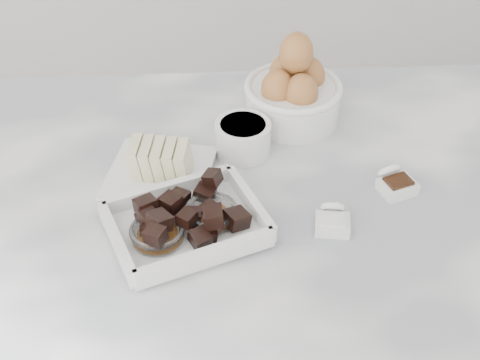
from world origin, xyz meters
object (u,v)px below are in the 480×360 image
vanilla_spoon (395,182)px  salt_spoon (332,220)px  honey_bowl (158,236)px  egg_bowl (293,92)px  butter_plate (157,167)px  sugar_ramekin (243,137)px  zest_bowl (211,216)px  chocolate_dish (186,221)px

vanilla_spoon → salt_spoon: 0.13m
honey_bowl → salt_spoon: salt_spoon is taller
egg_bowl → vanilla_spoon: size_ratio=2.25×
butter_plate → honey_bowl: 0.14m
sugar_ramekin → salt_spoon: (0.11, -0.18, -0.02)m
butter_plate → vanilla_spoon: 0.35m
egg_bowl → salt_spoon: (0.02, -0.27, -0.04)m
vanilla_spoon → zest_bowl: bearing=-167.1°
chocolate_dish → honey_bowl: chocolate_dish is taller
egg_bowl → salt_spoon: egg_bowl is taller
zest_bowl → salt_spoon: bearing=-4.2°
sugar_ramekin → salt_spoon: size_ratio=1.40×
butter_plate → vanilla_spoon: (0.35, -0.04, -0.01)m
zest_bowl → chocolate_dish: bearing=-158.1°
egg_bowl → salt_spoon: size_ratio=2.60×
honey_bowl → salt_spoon: (0.24, 0.02, -0.00)m
sugar_ramekin → butter_plate: bearing=-154.9°
chocolate_dish → vanilla_spoon: (0.31, 0.08, -0.01)m
chocolate_dish → sugar_ramekin: chocolate_dish is taller
egg_bowl → vanilla_spoon: bearing=-56.4°
honey_bowl → butter_plate: bearing=92.4°
sugar_ramekin → vanilla_spoon: size_ratio=1.21×
chocolate_dish → zest_bowl: (0.03, 0.01, -0.01)m
sugar_ramekin → egg_bowl: bearing=45.6°
honey_bowl → vanilla_spoon: 0.36m
chocolate_dish → salt_spoon: size_ratio=3.91×
egg_bowl → honey_bowl: (-0.22, -0.29, -0.03)m
salt_spoon → zest_bowl: bearing=175.8°
egg_bowl → vanilla_spoon: (0.13, -0.20, -0.04)m
honey_bowl → zest_bowl: same height
sugar_ramekin → honey_bowl: sugar_ramekin is taller
butter_plate → salt_spoon: (0.25, -0.12, -0.01)m
zest_bowl → vanilla_spoon: size_ratio=1.02×
chocolate_dish → sugar_ramekin: bearing=64.1°
egg_bowl → honey_bowl: bearing=-126.1°
butter_plate → honey_bowl: (0.01, -0.14, -0.01)m
zest_bowl → vanilla_spoon: vanilla_spoon is taller
honey_bowl → zest_bowl: size_ratio=1.00×
butter_plate → vanilla_spoon: butter_plate is taller
chocolate_dish → honey_bowl: 0.04m
chocolate_dish → zest_bowl: bearing=21.9°
honey_bowl → zest_bowl: (0.07, 0.04, 0.00)m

